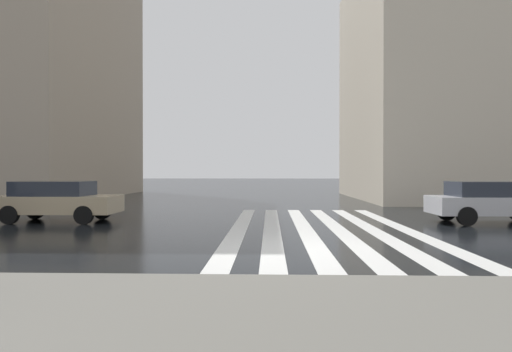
{
  "coord_description": "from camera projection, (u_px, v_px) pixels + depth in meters",
  "views": [
    {
      "loc": [
        -9.91,
        0.59,
        1.73
      ],
      "look_at": [
        4.08,
        1.02,
        1.61
      ],
      "focal_mm": 31.54,
      "sensor_mm": 36.0,
      "label": 1
    }
  ],
  "objects": [
    {
      "name": "car_silver",
      "position": [
        492.0,
        201.0,
        15.18
      ],
      "size": [
        1.85,
        4.1,
        1.41
      ],
      "color": "#B7B7BC",
      "rests_on": "ground_plane"
    },
    {
      "name": "car_champagne",
      "position": [
        57.0,
        200.0,
        15.64
      ],
      "size": [
        1.85,
        4.1,
        1.41
      ],
      "color": "tan",
      "rests_on": "ground_plane"
    },
    {
      "name": "ground_plane",
      "position": [
        297.0,
        250.0,
        9.9
      ],
      "size": [
        220.0,
        220.0,
        0.0
      ],
      "primitive_type": "plane",
      "color": "black"
    },
    {
      "name": "zebra_crossing",
      "position": [
        320.0,
        228.0,
        13.87
      ],
      "size": [
        13.0,
        5.5,
        0.01
      ],
      "color": "silver",
      "rests_on": "ground_plane"
    }
  ]
}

